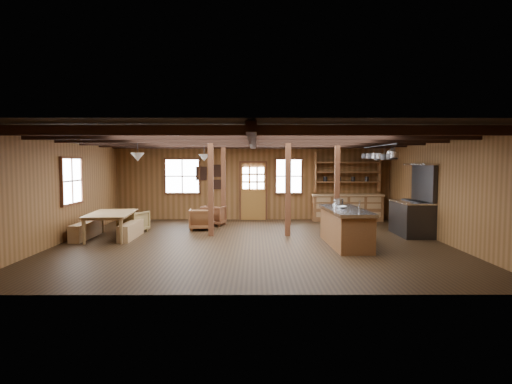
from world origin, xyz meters
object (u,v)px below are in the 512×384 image
armchair_b (214,215)px  armchair_c (134,221)px  kitchen_island (345,227)px  dining_table (113,225)px  armchair_a (201,219)px  commercial_range (414,212)px

armchair_b → armchair_c: size_ratio=1.01×
kitchen_island → armchair_b: bearing=134.2°
kitchen_island → armchair_c: size_ratio=3.49×
dining_table → armchair_b: (2.58, 2.39, -0.02)m
armchair_a → armchair_c: armchair_a is taller
kitchen_island → armchair_b: kitchen_island is taller
armchair_c → armchair_b: bearing=-122.3°
kitchen_island → armchair_b: 5.06m
commercial_range → armchair_a: (-6.28, 1.03, -0.33)m
dining_table → armchair_a: dining_table is taller
commercial_range → armchair_c: size_ratio=2.86×
commercial_range → dining_table: commercial_range is taller
dining_table → armchair_a: 2.71m
commercial_range → armchair_c: (-8.25, 0.55, -0.33)m
armchair_c → commercial_range: bearing=-157.5°
kitchen_island → armchair_c: (-5.96, 2.09, -0.15)m
kitchen_island → commercial_range: 2.77m
kitchen_island → commercial_range: bearing=31.6°
kitchen_island → armchair_a: size_ratio=3.47×
kitchen_island → dining_table: size_ratio=1.25×
kitchen_island → commercial_range: size_ratio=1.22×
commercial_range → dining_table: (-8.55, -0.46, -0.31)m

